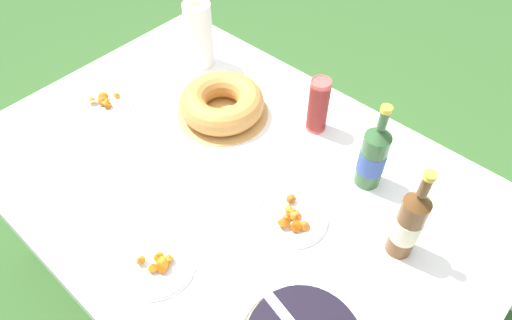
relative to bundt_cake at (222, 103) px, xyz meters
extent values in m
plane|color=#335B28|center=(0.23, -0.19, -0.78)|extent=(16.00, 16.00, 0.00)
cube|color=brown|center=(0.23, -0.19, -0.07)|extent=(1.73, 1.17, 0.03)
cylinder|color=brown|center=(-0.57, -0.72, -0.43)|extent=(0.06, 0.06, 0.68)
cylinder|color=brown|center=(-0.57, 0.33, -0.43)|extent=(0.06, 0.06, 0.68)
cylinder|color=brown|center=(1.04, 0.33, -0.43)|extent=(0.06, 0.06, 0.68)
cube|color=white|center=(0.23, -0.19, -0.05)|extent=(1.74, 1.18, 0.00)
cube|color=white|center=(0.23, -0.78, -0.11)|extent=(1.74, 0.00, 0.10)
cube|color=white|center=(0.23, 0.40, -0.11)|extent=(1.74, 0.00, 0.10)
cube|color=white|center=(-0.63, -0.19, -0.11)|extent=(0.00, 1.18, 0.10)
cube|color=silver|center=(0.66, -0.46, 0.01)|extent=(0.19, 0.06, 0.00)
cylinder|color=tan|center=(0.00, 0.00, -0.05)|extent=(0.34, 0.34, 0.01)
torus|color=#BC7F3D|center=(0.00, 0.00, 0.00)|extent=(0.31, 0.31, 0.10)
cylinder|color=#E04C47|center=(0.30, 0.17, 0.00)|extent=(0.07, 0.07, 0.09)
cylinder|color=#E04C47|center=(0.30, 0.17, 0.01)|extent=(0.07, 0.07, 0.09)
cylinder|color=#E04C47|center=(0.30, 0.17, 0.02)|extent=(0.07, 0.07, 0.09)
cylinder|color=#E04C47|center=(0.30, 0.17, 0.03)|extent=(0.07, 0.07, 0.09)
cylinder|color=#E04C47|center=(0.30, 0.17, 0.05)|extent=(0.07, 0.07, 0.09)
cylinder|color=#E04C47|center=(0.30, 0.17, 0.06)|extent=(0.07, 0.07, 0.09)
cylinder|color=#E04C47|center=(0.30, 0.17, 0.07)|extent=(0.07, 0.07, 0.09)
cylinder|color=#E04C47|center=(0.30, 0.17, 0.09)|extent=(0.07, 0.07, 0.09)
cylinder|color=#E04C47|center=(0.30, 0.17, 0.10)|extent=(0.07, 0.07, 0.09)
cylinder|color=#E04C47|center=(0.30, 0.17, 0.11)|extent=(0.07, 0.07, 0.09)
torus|color=#E04C47|center=(0.30, 0.17, 0.16)|extent=(0.07, 0.07, 0.01)
cylinder|color=#2D562D|center=(0.58, 0.09, 0.05)|extent=(0.08, 0.08, 0.21)
cylinder|color=#334C93|center=(0.58, 0.09, 0.05)|extent=(0.09, 0.09, 0.08)
cone|color=#2D562D|center=(0.58, 0.09, 0.17)|extent=(0.08, 0.08, 0.04)
cylinder|color=#2D562D|center=(0.58, 0.09, 0.22)|extent=(0.03, 0.03, 0.07)
cylinder|color=gold|center=(0.58, 0.09, 0.26)|extent=(0.03, 0.03, 0.02)
cylinder|color=brown|center=(0.79, -0.07, 0.06)|extent=(0.08, 0.08, 0.22)
cylinder|color=beige|center=(0.79, -0.07, 0.05)|extent=(0.08, 0.08, 0.09)
cone|color=brown|center=(0.79, -0.07, 0.19)|extent=(0.08, 0.08, 0.04)
cylinder|color=brown|center=(0.79, -0.07, 0.24)|extent=(0.03, 0.03, 0.06)
cylinder|color=gold|center=(0.79, -0.07, 0.28)|extent=(0.03, 0.03, 0.02)
cylinder|color=white|center=(-0.37, -0.27, -0.05)|extent=(0.23, 0.23, 0.01)
torus|color=white|center=(-0.37, -0.27, -0.04)|extent=(0.23, 0.23, 0.01)
cone|color=#C37210|center=(-0.37, -0.27, -0.03)|extent=(0.04, 0.04, 0.03)
cone|color=#B96216|center=(-0.40, -0.30, -0.02)|extent=(0.04, 0.04, 0.04)
cone|color=#B6581A|center=(-0.36, -0.27, -0.02)|extent=(0.06, 0.06, 0.05)
cone|color=#AC5E0C|center=(-0.38, -0.26, -0.02)|extent=(0.05, 0.05, 0.05)
cone|color=#C37220|center=(-0.36, -0.21, -0.02)|extent=(0.03, 0.03, 0.03)
cone|color=#C5620B|center=(-0.34, -0.27, -0.02)|extent=(0.04, 0.04, 0.04)
cone|color=#C15917|center=(-0.34, -0.28, -0.03)|extent=(0.04, 0.04, 0.03)
cylinder|color=white|center=(0.49, -0.19, -0.05)|extent=(0.23, 0.23, 0.01)
torus|color=white|center=(0.49, -0.19, -0.04)|extent=(0.22, 0.22, 0.01)
cone|color=#C96F1E|center=(0.51, -0.20, -0.02)|extent=(0.05, 0.05, 0.04)
cone|color=#B0440A|center=(0.49, -0.21, -0.03)|extent=(0.04, 0.04, 0.03)
cone|color=orange|center=(0.47, -0.18, -0.03)|extent=(0.04, 0.04, 0.03)
cone|color=#C65812|center=(0.49, -0.18, -0.02)|extent=(0.03, 0.04, 0.03)
cone|color=#BA611E|center=(0.55, -0.20, -0.02)|extent=(0.05, 0.05, 0.03)
cone|color=#A95317|center=(0.46, -0.16, -0.02)|extent=(0.04, 0.04, 0.04)
cone|color=#AA4D0E|center=(0.49, -0.23, -0.02)|extent=(0.06, 0.06, 0.04)
cone|color=#AE4A0B|center=(0.53, -0.23, -0.02)|extent=(0.04, 0.04, 0.04)
cone|color=#B15E19|center=(0.49, -0.22, -0.03)|extent=(0.05, 0.05, 0.03)
cylinder|color=white|center=(0.30, -0.57, -0.05)|extent=(0.23, 0.23, 0.01)
torus|color=white|center=(0.30, -0.57, -0.04)|extent=(0.23, 0.23, 0.01)
cone|color=#C4690E|center=(0.33, -0.54, -0.02)|extent=(0.04, 0.04, 0.04)
cone|color=#AF650E|center=(0.30, -0.56, -0.02)|extent=(0.04, 0.04, 0.02)
cone|color=#C46A14|center=(0.33, -0.57, -0.02)|extent=(0.06, 0.05, 0.05)
cone|color=#AF651A|center=(0.28, -0.60, -0.02)|extent=(0.04, 0.04, 0.02)
cone|color=#BD4E0A|center=(0.33, -0.58, -0.02)|extent=(0.04, 0.04, 0.04)
cone|color=#B85C0B|center=(0.31, -0.59, -0.02)|extent=(0.04, 0.04, 0.03)
cylinder|color=white|center=(-0.29, 0.17, 0.08)|extent=(0.11, 0.11, 0.27)
cylinder|color=#9E7A56|center=(-0.29, 0.17, 0.22)|extent=(0.04, 0.04, 0.00)
camera|label=1|loc=(0.94, -0.86, 1.11)|focal=32.00mm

